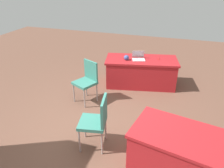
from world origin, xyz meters
TOP-DOWN VIEW (x-y plane):
  - ground_plane at (0.00, 0.00)m, footprint 14.40×14.40m
  - table_foreground at (-0.34, -2.12)m, footprint 1.97×1.18m
  - table_mid_right at (-1.45, 0.59)m, footprint 1.55×1.09m
  - chair_near_front at (-0.09, 0.43)m, footprint 0.51×0.51m
  - chair_tucked_left at (0.68, -0.93)m, footprint 0.59×0.59m
  - laptop_silver at (-0.27, -2.07)m, footprint 0.39×0.37m
  - yarn_ball at (0.02, -1.93)m, footprint 0.13×0.13m
  - scissors_red at (-0.76, -2.27)m, footprint 0.06×0.18m

SIDE VIEW (x-z plane):
  - ground_plane at x=0.00m, z-range 0.00..0.00m
  - table_foreground at x=-0.34m, z-range 0.00..0.74m
  - table_mid_right at x=-1.45m, z-range 0.00..0.74m
  - chair_tucked_left at x=0.68m, z-range 0.08..1.05m
  - chair_near_front at x=-0.09m, z-range 0.08..1.05m
  - scissors_red at x=-0.76m, z-range 0.74..0.74m
  - laptop_silver at x=-0.27m, z-range 0.67..0.88m
  - yarn_ball at x=0.02m, z-range 0.74..0.87m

